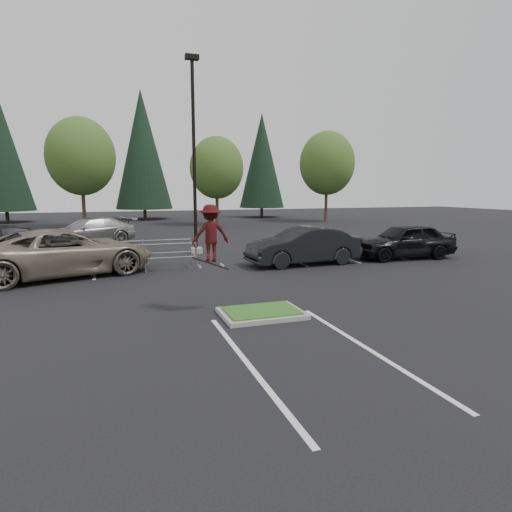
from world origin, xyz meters
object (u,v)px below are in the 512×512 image
object	(u,v)px
skateboarder	(210,234)
decid_b	(81,159)
cart_corral	(132,253)
car_r_charc	(303,246)
conif_b	(142,150)
conif_c	(262,161)
car_r_black	(404,241)
car_l_black	(16,244)
car_far_silver	(91,231)
light_pole	(194,167)
decid_c	(216,170)
conif_a	(2,153)
decid_d	(327,165)
car_l_tan	(63,253)

from	to	relation	value
skateboarder	decid_b	bearing A→B (deg)	-83.11
cart_corral	car_r_charc	world-z (taller)	car_r_charc
conif_b	car_r_charc	size ratio (longest dim) A/B	2.78
conif_c	car_r_black	size ratio (longest dim) A/B	2.43
cart_corral	skateboarder	bearing A→B (deg)	-75.01
conif_c	car_r_black	bearing A→B (deg)	-97.02
car_l_black	car_far_silver	distance (m)	7.16
light_pole	decid_c	bearing A→B (deg)	72.89
conif_a	skateboarder	bearing A→B (deg)	-71.90
decid_d	conif_c	xyz separation A→B (m)	(-3.99, 9.17, 0.94)
car_l_black	conif_c	bearing A→B (deg)	-58.58
conif_c	car_r_black	xyz separation A→B (m)	(-4.00, -32.50, -5.97)
car_r_black	skateboarder	bearing A→B (deg)	-58.18
car_l_tan	car_l_black	bearing A→B (deg)	12.94
car_far_silver	conif_a	bearing A→B (deg)	179.17
decid_c	car_r_black	xyz separation A→B (m)	(4.01, -22.83, -4.38)
cart_corral	car_far_silver	bearing A→B (deg)	102.44
conif_b	cart_corral	xyz separation A→B (m)	(-2.98, -32.49, -7.09)
conif_b	car_l_tan	world-z (taller)	conif_b
decid_c	skateboarder	distance (m)	30.04
conif_a	cart_corral	bearing A→B (deg)	-71.00
cart_corral	light_pole	bearing A→B (deg)	49.91
light_pole	car_r_black	size ratio (longest dim) A/B	1.97
conif_c	car_r_black	world-z (taller)	conif_c
conif_a	conif_c	distance (m)	28.01
light_pole	decid_c	size ratio (longest dim) A/B	1.21
decid_c	cart_corral	world-z (taller)	decid_c
conif_b	car_l_tan	bearing A→B (deg)	-99.71
conif_b	conif_c	size ratio (longest dim) A/B	1.16
conif_a	conif_c	world-z (taller)	conif_a
light_pole	car_l_black	xyz separation A→B (m)	(-8.50, -0.50, -3.67)
conif_b	car_l_black	bearing A→B (deg)	-105.42
conif_c	car_far_silver	distance (m)	29.32
light_pole	car_l_tan	distance (m)	8.39
skateboarder	car_r_charc	size ratio (longest dim) A/B	0.35
decid_c	car_l_black	xyz separation A→B (m)	(-13.99, -18.33, -4.36)
decid_c	car_r_black	distance (m)	23.59
skateboarder	car_far_silver	distance (m)	17.64
conif_a	car_far_silver	size ratio (longest dim) A/B	2.28
car_r_black	car_far_silver	size ratio (longest dim) A/B	0.90
conif_a	conif_c	size ratio (longest dim) A/B	1.04
conif_c	car_r_charc	bearing A→B (deg)	-106.29
decid_d	car_r_charc	xyz separation A→B (m)	(-13.49, -23.33, -5.05)
car_r_charc	car_far_silver	xyz separation A→B (m)	(-9.50, 11.00, -0.03)
decid_d	car_r_charc	bearing A→B (deg)	-120.04
car_r_black	car_l_tan	bearing A→B (deg)	-89.10
decid_c	cart_corral	size ratio (longest dim) A/B	1.95
conif_b	car_far_silver	bearing A→B (deg)	-102.53
light_pole	car_far_silver	size ratio (longest dim) A/B	1.78
decid_c	conif_a	world-z (taller)	conif_a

